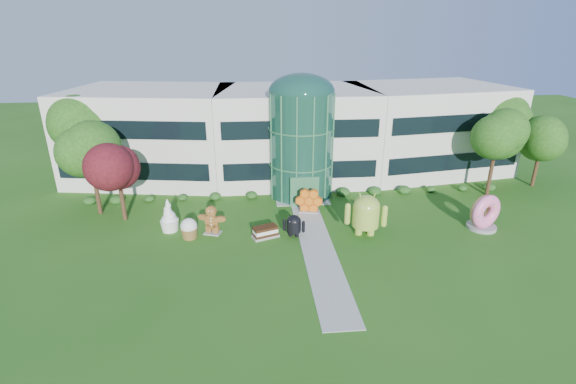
{
  "coord_description": "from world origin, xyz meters",
  "views": [
    {
      "loc": [
        -4.65,
        -25.62,
        15.19
      ],
      "look_at": [
        -1.76,
        6.0,
        2.6
      ],
      "focal_mm": 26.0,
      "sensor_mm": 36.0,
      "label": 1
    }
  ],
  "objects_px": {
    "android_black": "(294,224)",
    "donut": "(484,211)",
    "android_green": "(366,212)",
    "gingerbread": "(212,220)"
  },
  "relations": [
    {
      "from": "android_black",
      "to": "gingerbread",
      "type": "relative_size",
      "value": 0.81
    },
    {
      "from": "android_black",
      "to": "donut",
      "type": "distance_m",
      "value": 15.3
    },
    {
      "from": "donut",
      "to": "gingerbread",
      "type": "height_order",
      "value": "donut"
    },
    {
      "from": "donut",
      "to": "android_green",
      "type": "bearing_deg",
      "value": 161.35
    },
    {
      "from": "android_green",
      "to": "donut",
      "type": "distance_m",
      "value": 9.73
    },
    {
      "from": "android_green",
      "to": "donut",
      "type": "height_order",
      "value": "android_green"
    },
    {
      "from": "android_green",
      "to": "gingerbread",
      "type": "relative_size",
      "value": 1.5
    },
    {
      "from": "android_green",
      "to": "gingerbread",
      "type": "distance_m",
      "value": 12.0
    },
    {
      "from": "android_black",
      "to": "donut",
      "type": "relative_size",
      "value": 0.69
    },
    {
      "from": "gingerbread",
      "to": "android_black",
      "type": "bearing_deg",
      "value": 8.79
    }
  ]
}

